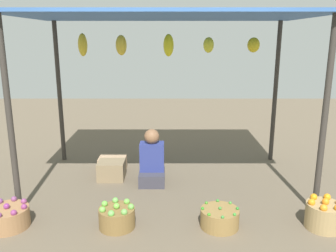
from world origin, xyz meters
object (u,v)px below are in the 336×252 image
at_px(basket_green_apples, 118,217).
at_px(wooden_crate_stacked_rear, 112,170).
at_px(basket_oranges, 325,215).
at_px(basket_purple_onions, 9,217).
at_px(vendor_person, 153,162).
at_px(basket_green_chilies, 220,218).
at_px(wooden_crate_near_vendor, 113,163).

height_order(basket_green_apples, wooden_crate_stacked_rear, basket_green_apples).
bearing_deg(basket_oranges, basket_green_apples, 179.64).
relative_size(basket_purple_onions, wooden_crate_stacked_rear, 1.19).
bearing_deg(basket_purple_onions, vendor_person, 38.90).
bearing_deg(vendor_person, wooden_crate_stacked_rear, 168.10).
bearing_deg(basket_green_chilies, vendor_person, 122.90).
xyz_separation_m(vendor_person, basket_green_chilies, (0.79, -1.22, -0.19)).
bearing_deg(wooden_crate_stacked_rear, basket_green_chilies, -44.13).
bearing_deg(basket_green_chilies, basket_oranges, -1.04).
bearing_deg(wooden_crate_near_vendor, basket_oranges, -34.17).
xyz_separation_m(vendor_person, basket_purple_onions, (-1.52, -1.23, -0.18)).
relative_size(basket_green_chilies, basket_oranges, 1.08).
bearing_deg(wooden_crate_stacked_rear, basket_oranges, -28.53).
height_order(vendor_person, wooden_crate_near_vendor, vendor_person).
bearing_deg(basket_oranges, wooden_crate_near_vendor, 145.83).
xyz_separation_m(vendor_person, wooden_crate_stacked_rear, (-0.60, 0.13, -0.17)).
distance_m(basket_purple_onions, basket_green_apples, 1.19).
height_order(vendor_person, basket_purple_onions, vendor_person).
bearing_deg(basket_oranges, vendor_person, 147.07).
distance_m(basket_oranges, wooden_crate_stacked_rear, 2.87).
relative_size(basket_purple_onions, wooden_crate_near_vendor, 1.09).
distance_m(basket_purple_onions, wooden_crate_near_vendor, 1.93).
bearing_deg(basket_green_chilies, basket_green_apples, -179.69).
bearing_deg(wooden_crate_near_vendor, basket_green_chilies, -50.17).
distance_m(wooden_crate_near_vendor, wooden_crate_stacked_rear, 0.37).
height_order(basket_purple_onions, wooden_crate_stacked_rear, basket_purple_onions).
distance_m(basket_green_chilies, wooden_crate_near_vendor, 2.23).
xyz_separation_m(basket_green_chilies, wooden_crate_near_vendor, (-1.43, 1.72, -0.00)).
height_order(basket_green_apples, basket_oranges, basket_oranges).
relative_size(vendor_person, basket_purple_onions, 1.72).
relative_size(basket_purple_onions, basket_green_apples, 1.15).
bearing_deg(basket_green_chilies, wooden_crate_stacked_rear, 135.87).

